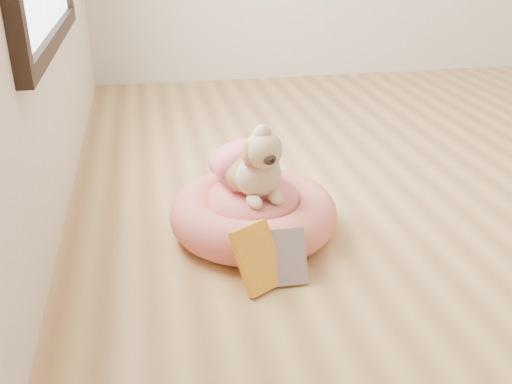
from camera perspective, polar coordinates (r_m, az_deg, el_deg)
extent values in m
cylinder|color=#DC565D|center=(2.16, -0.26, -2.86)|extent=(0.46, 0.46, 0.10)
torus|color=#DC565D|center=(2.14, -0.26, -2.08)|extent=(0.63, 0.63, 0.16)
cylinder|color=#DC565D|center=(2.12, -0.26, -1.17)|extent=(0.33, 0.33, 0.09)
cube|color=yellow|center=(1.83, 0.18, -6.60)|extent=(0.19, 0.18, 0.20)
cube|color=silver|center=(1.87, 3.21, -6.51)|extent=(0.12, 0.12, 0.16)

